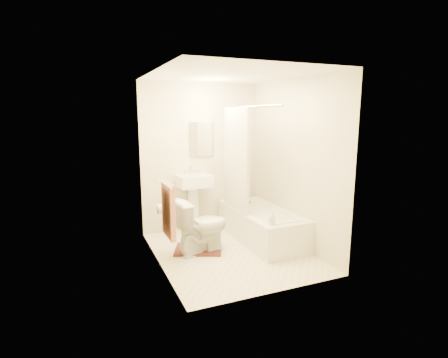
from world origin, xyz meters
name	(u,v)px	position (x,y,z in m)	size (l,w,h in m)	color
floor	(231,252)	(0.00, 0.00, 0.00)	(2.40, 2.40, 0.00)	beige
ceiling	(232,74)	(0.00, 0.00, 2.40)	(2.40, 2.40, 0.00)	white
wall_back	(202,157)	(0.00, 1.20, 1.20)	(2.00, 0.02, 2.40)	beige
wall_left	(157,172)	(-1.00, 0.00, 1.20)	(0.02, 2.40, 2.40)	beige
wall_right	(294,163)	(1.00, 0.00, 1.20)	(0.02, 2.40, 2.40)	beige
mirror	(202,139)	(0.00, 1.18, 1.50)	(0.40, 0.03, 0.55)	white
curtain_rod	(249,107)	(0.30, 0.10, 2.00)	(0.03, 0.03, 1.70)	silver
shower_curtain	(236,160)	(0.30, 0.50, 1.22)	(0.04, 0.80, 1.55)	silver
towel_bar	(165,184)	(-0.96, -0.25, 1.10)	(0.02, 0.02, 0.60)	silver
towel	(168,210)	(-0.93, -0.25, 0.78)	(0.06, 0.45, 0.66)	#CC7266
toilet_paper	(162,209)	(-0.93, 0.12, 0.70)	(0.12, 0.12, 0.11)	white
toilet	(201,226)	(-0.37, 0.19, 0.38)	(0.43, 0.77, 0.75)	white
sink	(194,201)	(-0.19, 1.06, 0.51)	(0.52, 0.42, 1.03)	white
bathtub	(261,225)	(0.64, 0.30, 0.23)	(0.73, 1.66, 0.47)	white
bath_mat	(198,249)	(-0.39, 0.26, 0.01)	(0.65, 0.49, 0.02)	#4C231E
soap_bottle	(272,218)	(0.42, -0.38, 0.55)	(0.08, 0.08, 0.17)	silver
scrub_brush	(246,201)	(0.61, 0.79, 0.49)	(0.07, 0.22, 0.04)	green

